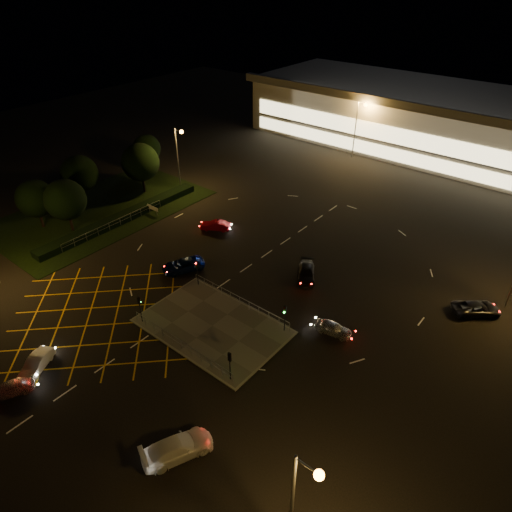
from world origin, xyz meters
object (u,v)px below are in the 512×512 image
Objects in this scene: car_left_blue at (183,265)px; car_east_grey at (477,308)px; car_far_dkgrey at (306,273)px; car_right_silver at (333,328)px; signal_se at (230,361)px; car_approach_white at (177,448)px; signal_nw at (197,268)px; signal_ne at (285,313)px; signal_sw at (139,304)px; car_queue_white at (36,364)px; car_circ_red at (216,225)px; car_near_silver at (11,388)px.

car_left_blue is 1.01× the size of car_east_grey.
car_far_dkgrey is 1.29× the size of car_right_silver.
signal_se is 8.16m from car_approach_white.
signal_se reaches higher than car_far_dkgrey.
signal_nw reaches higher than car_east_grey.
signal_nw is 1.00× the size of signal_ne.
car_east_grey is (25.87, 22.73, -1.68)m from signal_sw.
signal_se and signal_nw have the same top height.
car_left_blue is at bearing 64.35° from car_queue_white.
car_left_blue is at bearing 85.30° from car_right_silver.
car_circ_red is (-7.14, 18.42, -1.72)m from signal_sw.
car_east_grey is (33.01, 4.31, 0.03)m from car_circ_red.
car_near_silver is at bearing -122.91° from signal_ne.
car_left_blue is (-3.55, 1.05, -1.68)m from signal_nw.
car_east_grey is (25.87, 14.74, -1.68)m from signal_nw.
signal_se is at bearing -33.65° from signal_nw.
car_queue_white is at bearing -97.48° from signal_nw.
car_near_silver is at bearing 43.60° from signal_se.
car_circ_red is (-19.14, 10.43, -1.72)m from signal_ne.
signal_nw reaches higher than car_near_silver.
signal_nw reaches higher than car_queue_white.
signal_se is at bearing 150.42° from car_right_silver.
signal_nw is 18.23m from car_queue_white.
car_east_grey reaches higher than car_circ_red.
signal_nw is 0.84× the size of car_near_silver.
car_approach_white reaches higher than car_queue_white.
signal_nw is 29.82m from car_east_grey.
signal_sw is at bearing 47.49° from car_queue_white.
signal_ne is at bearing 96.09° from car_east_grey.
signal_sw is 13.02m from car_near_silver.
car_approach_white is (16.08, 2.19, 0.13)m from car_queue_white.
car_near_silver is at bearing -20.51° from car_circ_red.
signal_nw is at bearing -166.89° from car_far_dkgrey.
signal_ne reaches higher than car_near_silver.
car_right_silver is at bearing 31.67° from car_left_blue.
car_far_dkgrey is at bearing 39.99° from car_right_silver.
car_far_dkgrey is 9.45m from car_right_silver.
signal_se is at bearing 107.96° from car_east_grey.
car_approach_white reaches higher than car_east_grey.
signal_se is 17.59m from car_queue_white.
car_right_silver is 18.76m from car_approach_white.
signal_se and signal_ne have the same top height.
car_approach_white is (-2.14, -18.63, 0.16)m from car_right_silver.
car_left_blue is 1.05× the size of car_far_dkgrey.
signal_nw is at bearing 3.60° from car_circ_red.
car_queue_white is (-2.36, -10.01, -1.71)m from signal_sw.
car_far_dkgrey is at bearing -54.23° from car_approach_white.
car_left_blue is at bearing -179.98° from car_far_dkgrey.
car_queue_white is at bearing 34.86° from signal_se.
car_far_dkgrey is at bearing 45.95° from signal_nw.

